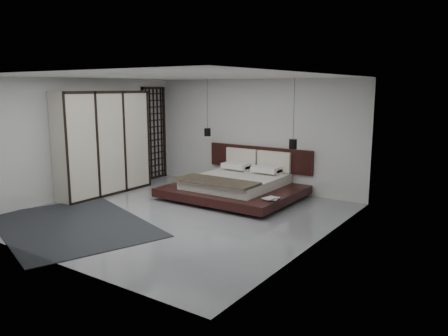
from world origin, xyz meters
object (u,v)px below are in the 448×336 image
Objects in this scene: pendant_right at (293,144)px; rug at (73,225)px; bed at (237,185)px; wardrobe at (103,143)px; pendant_left at (207,132)px; lattice_screen at (154,133)px.

rug is at bearing -122.54° from pendant_right.
bed is at bearing -158.37° from pendant_right.
wardrobe is 2.86m from rug.
pendant_right reaches higher than bed.
pendant_right is at bearing 0.00° from pendant_left.
lattice_screen is at bearing 179.10° from pendant_right.
bed is 1.85× the size of pendant_right.
pendant_right is (2.42, 0.00, -0.13)m from pendant_left.
rug is (1.50, -2.09, -1.25)m from wardrobe.
lattice_screen reaches higher than bed.
lattice_screen is 0.76× the size of rug.
bed is at bearing 68.85° from rug.
pendant_left is at bearing 158.37° from bed.
lattice_screen is 2.07m from wardrobe.
pendant_right is at bearing -0.90° from lattice_screen.
pendant_right is 4.56m from wardrobe.
rug is (-1.39, -3.60, -0.29)m from bed.
pendant_left reaches higher than wardrobe.
pendant_left is (-1.21, 0.48, 1.16)m from bed.
pendant_right is at bearing 25.85° from wardrobe.
rug is (1.75, -4.15, -1.29)m from lattice_screen.
pendant_left reaches higher than rug.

